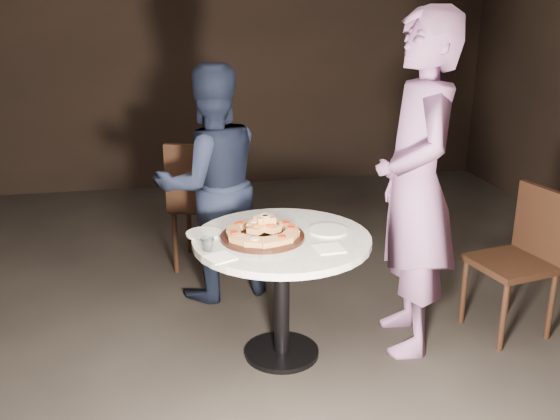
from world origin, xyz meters
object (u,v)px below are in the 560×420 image
chair_right (524,251)px  table (282,260)px  water_glass (208,245)px  chair_far (203,197)px  focaccia_pile (263,229)px  serving_board (262,237)px  diner_navy (211,184)px  diner_teal (416,187)px

chair_right → table: bearing=-100.1°
table → water_glass: water_glass is taller
water_glass → chair_far: (0.07, 1.38, -0.18)m
focaccia_pile → chair_far: (-0.22, 1.27, -0.20)m
table → serving_board: size_ratio=2.79×
table → chair_far: bearing=104.4°
chair_far → diner_navy: (0.03, -0.41, 0.21)m
water_glass → diner_teal: (1.13, 0.13, 0.19)m
serving_board → diner_navy: diner_navy is taller
serving_board → diner_navy: size_ratio=0.29×
chair_right → diner_teal: size_ratio=0.46×
focaccia_pile → water_glass: bearing=-158.9°
focaccia_pile → water_glass: 0.31m
table → diner_navy: bearing=109.0°
serving_board → diner_teal: 0.86m
serving_board → diner_navy: (-0.19, 0.86, 0.05)m
table → focaccia_pile: focaccia_pile is taller
diner_navy → diner_teal: diner_teal is taller
focaccia_pile → chair_far: bearing=99.9°
water_glass → focaccia_pile: bearing=21.1°
table → water_glass: bearing=-163.4°
diner_teal → chair_right: bearing=99.6°
focaccia_pile → diner_teal: (0.83, 0.02, 0.18)m
table → water_glass: 0.44m
water_glass → chair_right: size_ratio=0.08×
chair_far → diner_navy: size_ratio=0.63×
focaccia_pile → chair_right: bearing=1.2°
water_glass → diner_navy: bearing=84.0°
serving_board → table: bearing=3.7°
table → diner_teal: size_ratio=0.66×
diner_teal → focaccia_pile: bearing=-80.8°
table → chair_far: 1.30m
table → focaccia_pile: size_ratio=3.14×
serving_board → chair_right: size_ratio=0.51×
table → serving_board: 0.17m
diner_navy → serving_board: bearing=89.3°
table → chair_far: chair_far is taller
focaccia_pile → chair_right: size_ratio=0.45×
chair_far → table: bearing=122.2°
serving_board → diner_teal: diner_teal is taller
chair_right → diner_navy: size_ratio=0.57×
water_glass → chair_far: bearing=87.0°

